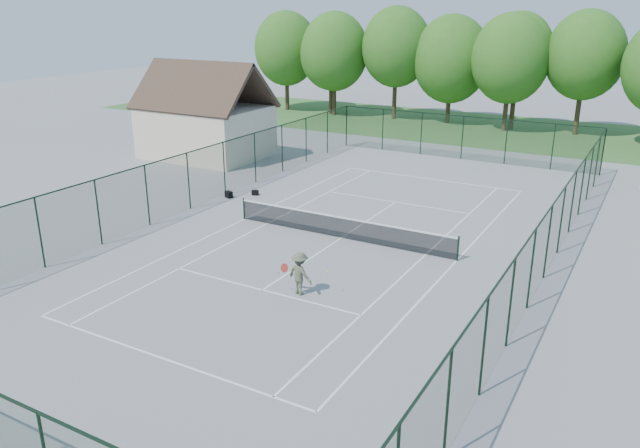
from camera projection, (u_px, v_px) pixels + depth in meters
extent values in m
plane|color=gray|center=(341.00, 238.00, 28.76)|extent=(140.00, 140.00, 0.00)
cube|color=#3F6F31|center=(503.00, 131.00, 53.40)|extent=(80.00, 16.00, 0.01)
cube|color=white|center=(430.00, 179.00, 38.52)|extent=(10.97, 0.08, 0.01)
cube|color=white|center=(161.00, 358.00, 19.00)|extent=(10.97, 0.08, 0.01)
cube|color=white|center=(396.00, 202.00, 34.02)|extent=(8.23, 0.08, 0.01)
cube|color=white|center=(263.00, 290.00, 23.50)|extent=(8.23, 0.08, 0.01)
cube|color=white|center=(457.00, 261.00, 26.21)|extent=(0.08, 23.77, 0.01)
cube|color=white|center=(245.00, 219.00, 31.31)|extent=(0.08, 23.77, 0.01)
cube|color=white|center=(426.00, 255.00, 26.85)|extent=(0.08, 23.77, 0.01)
cube|color=white|center=(267.00, 223.00, 30.67)|extent=(0.08, 23.77, 0.01)
cube|color=white|center=(341.00, 238.00, 28.76)|extent=(0.08, 12.80, 0.01)
cylinder|color=black|center=(244.00, 209.00, 31.13)|extent=(0.08, 0.08, 1.10)
cylinder|color=black|center=(458.00, 249.00, 26.02)|extent=(0.08, 0.08, 1.10)
cube|color=black|center=(341.00, 228.00, 28.59)|extent=(11.00, 0.02, 0.96)
cube|color=white|center=(342.00, 218.00, 28.43)|extent=(11.00, 0.05, 0.07)
cube|color=#17311C|center=(462.00, 138.00, 43.04)|extent=(18.00, 0.02, 3.00)
cube|color=#17311C|center=(548.00, 242.00, 24.08)|extent=(0.02, 36.00, 3.00)
cube|color=#17311C|center=(189.00, 181.00, 32.44)|extent=(0.02, 36.00, 3.00)
cube|color=black|center=(464.00, 116.00, 42.55)|extent=(18.00, 0.05, 0.05)
cube|color=black|center=(553.00, 205.00, 23.59)|extent=(0.05, 36.00, 0.05)
cube|color=black|center=(187.00, 153.00, 31.94)|extent=(0.05, 36.00, 0.05)
cube|color=#F2E2C1|center=(206.00, 132.00, 43.82)|extent=(8.00, 6.00, 3.50)
cube|color=#4A3629|center=(217.00, 82.00, 43.97)|extent=(8.60, 3.27, 3.27)
cube|color=#4A3629|center=(189.00, 87.00, 41.51)|extent=(8.60, 3.27, 3.27)
cylinder|color=#42311E|center=(334.00, 93.00, 60.36)|extent=(0.40, 0.40, 4.20)
ellipsoid|color=#397522|center=(335.00, 52.00, 59.07)|extent=(6.40, 6.40, 7.40)
cylinder|color=#42311E|center=(506.00, 106.00, 52.70)|extent=(0.40, 0.40, 4.20)
ellipsoid|color=#397522|center=(511.00, 58.00, 51.41)|extent=(6.40, 6.40, 7.40)
cube|color=black|center=(229.00, 195.00, 34.74)|extent=(0.52, 0.42, 0.36)
cube|color=black|center=(255.00, 193.00, 35.21)|extent=(0.41, 0.31, 0.28)
imported|color=#545940|center=(300.00, 274.00, 22.94)|extent=(1.17, 0.83, 1.64)
sphere|color=#CAEF40|center=(328.00, 272.00, 22.77)|extent=(0.07, 0.07, 0.07)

